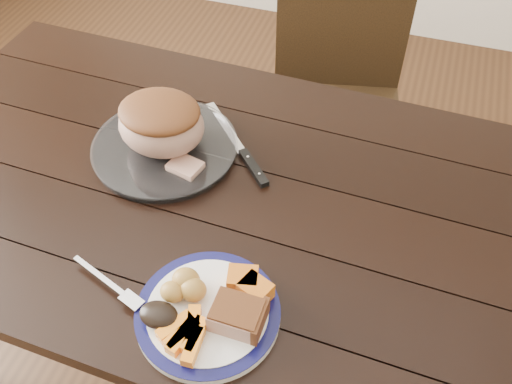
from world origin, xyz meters
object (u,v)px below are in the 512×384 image
(dining_table, at_px, (226,220))
(serving_platter, at_px, (165,149))
(chair_far, at_px, (337,88))
(fork, at_px, (112,286))
(roast_joint, at_px, (161,125))
(pork_slice, at_px, (237,316))
(dinner_plate, at_px, (208,314))
(carving_knife, at_px, (246,157))

(dining_table, xyz_separation_m, serving_platter, (-0.17, 0.08, 0.10))
(chair_far, xyz_separation_m, fork, (-0.22, -1.04, 0.25))
(dining_table, relative_size, serving_platter, 4.99)
(chair_far, relative_size, roast_joint, 4.76)
(dining_table, distance_m, roast_joint, 0.26)
(serving_platter, xyz_separation_m, pork_slice, (0.31, -0.38, 0.03))
(dinner_plate, distance_m, carving_knife, 0.41)
(dinner_plate, xyz_separation_m, serving_platter, (-0.25, 0.37, 0.00))
(dinner_plate, relative_size, serving_platter, 0.80)
(roast_joint, bearing_deg, carving_knife, 10.44)
(chair_far, xyz_separation_m, serving_platter, (-0.29, -0.66, 0.23))
(fork, distance_m, roast_joint, 0.39)
(pork_slice, bearing_deg, dinner_plate, 175.24)
(dining_table, distance_m, dinner_plate, 0.32)
(serving_platter, relative_size, roast_joint, 1.68)
(dining_table, distance_m, serving_platter, 0.22)
(dining_table, height_order, roast_joint, roast_joint)
(serving_platter, distance_m, carving_knife, 0.19)
(dinner_plate, xyz_separation_m, pork_slice, (0.06, -0.00, 0.03))
(dining_table, relative_size, fork, 9.44)
(dining_table, height_order, carving_knife, carving_knife)
(dinner_plate, bearing_deg, chair_far, 87.95)
(serving_platter, height_order, roast_joint, roast_joint)
(dinner_plate, relative_size, pork_slice, 2.95)
(dining_table, bearing_deg, serving_platter, 155.21)
(dining_table, relative_size, dinner_plate, 6.20)
(chair_far, bearing_deg, carving_knife, 68.34)
(roast_joint, xyz_separation_m, carving_knife, (0.19, 0.03, -0.07))
(dining_table, distance_m, carving_knife, 0.15)
(chair_far, distance_m, roast_joint, 0.78)
(dining_table, bearing_deg, pork_slice, -65.56)
(dining_table, xyz_separation_m, chair_far, (0.11, 0.74, -0.13))
(chair_far, relative_size, dinner_plate, 3.53)
(serving_platter, bearing_deg, dinner_plate, -56.11)
(serving_platter, relative_size, carving_knife, 1.33)
(pork_slice, xyz_separation_m, roast_joint, (-0.31, 0.38, 0.04))
(chair_far, bearing_deg, serving_platter, 53.90)
(chair_far, relative_size, pork_slice, 10.43)
(roast_joint, bearing_deg, dinner_plate, -56.11)
(pork_slice, height_order, carving_knife, pork_slice)
(dining_table, height_order, dinner_plate, dinner_plate)
(serving_platter, distance_m, fork, 0.39)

